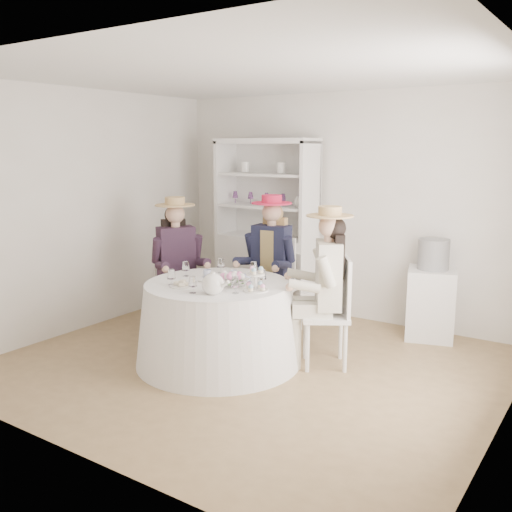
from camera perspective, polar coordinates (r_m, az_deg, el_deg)
The scene contains 22 objects.
ground at distance 5.58m, azimuth -0.58°, elevation -10.80°, with size 4.50×4.50×0.00m, color olive.
ceiling at distance 5.23m, azimuth -0.64°, elevation 17.87°, with size 4.50×4.50×0.00m, color white.
wall_back at distance 6.97m, azimuth 8.74°, elevation 4.89°, with size 4.50×4.50×0.00m, color silver.
wall_front at distance 3.78m, azimuth -17.97°, elevation -0.54°, with size 4.50×4.50×0.00m, color silver.
wall_left at distance 6.76m, azimuth -16.61°, elevation 4.37°, with size 4.50×4.50×0.00m, color silver.
tea_table at distance 5.53m, azimuth -3.81°, elevation -6.72°, with size 1.58×1.58×0.79m.
hutch at distance 7.21m, azimuth 1.13°, elevation 0.53°, with size 1.33×0.61×2.16m.
side_table at distance 6.50m, azimuth 17.06°, elevation -4.58°, with size 0.49×0.49×0.77m, color silver.
hatbox at distance 6.38m, azimuth 17.33°, elevation 0.17°, with size 0.33×0.33×0.33m, color black.
guest_left at distance 6.31m, azimuth -7.90°, elevation -0.19°, with size 0.65×0.61×1.53m.
guest_mid at distance 6.25m, azimuth 1.46°, elevation -0.06°, with size 0.57×0.59×1.55m.
guest_right at distance 5.36m, azimuth 6.97°, elevation -2.15°, with size 0.66×0.61×1.53m.
spare_chair at distance 6.64m, azimuth 4.30°, elevation -3.01°, with size 0.47×0.47×0.88m.
teacup_a at distance 5.64m, azimuth -4.89°, elevation -1.80°, with size 0.08×0.08×0.07m, color white.
teacup_b at distance 5.65m, azimuth -2.23°, elevation -1.80°, with size 0.06×0.06×0.06m, color white.
teacup_c at distance 5.40m, azimuth -0.94°, elevation -2.32°, with size 0.09×0.09×0.07m, color white.
flower_bowl at distance 5.29m, azimuth -1.87°, elevation -2.71°, with size 0.21×0.21×0.05m, color white.
flower_arrangement at distance 5.25m, azimuth -2.38°, elevation -2.18°, with size 0.18×0.17×0.07m.
table_teapot at distance 4.99m, azimuth -4.30°, elevation -2.82°, with size 0.28×0.20×0.21m.
sandwich_plate at distance 5.31m, azimuth -7.41°, elevation -2.89°, with size 0.23×0.23×0.05m.
cupcake_stand at distance 5.09m, azimuth -0.04°, elevation -2.64°, with size 0.23×0.23×0.21m.
stemware_set at distance 5.40m, azimuth -3.87°, elevation -1.91°, with size 0.92×0.92×0.15m.
Camera 1 is at (2.93, -4.28, 2.07)m, focal length 40.00 mm.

